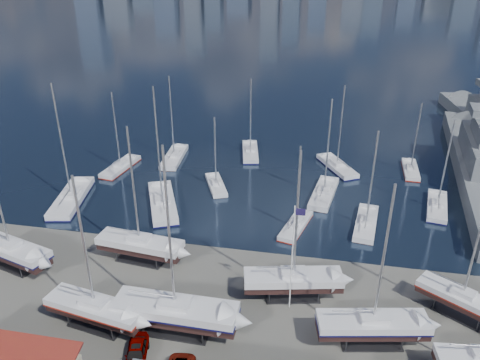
# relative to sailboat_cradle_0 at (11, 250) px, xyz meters

# --- Properties ---
(ground) EXTENTS (1400.00, 1400.00, 0.00)m
(ground) POSITION_rel_sailboat_cradle_0_xyz_m (26.92, -1.97, -2.10)
(ground) COLOR #605E59
(ground) RESTS_ON ground
(water) EXTENTS (1400.00, 600.00, 0.40)m
(water) POSITION_rel_sailboat_cradle_0_xyz_m (26.92, 308.03, -2.25)
(water) COLOR #172437
(water) RESTS_ON ground
(sailboat_cradle_0) EXTENTS (10.73, 5.65, 16.66)m
(sailboat_cradle_0) POSITION_rel_sailboat_cradle_0_xyz_m (0.00, 0.00, 0.00)
(sailboat_cradle_0) COLOR #2D2D33
(sailboat_cradle_0) RESTS_ON ground
(sailboat_cradle_1) EXTENTS (10.20, 4.44, 15.96)m
(sailboat_cradle_1) POSITION_rel_sailboat_cradle_0_xyz_m (13.76, -7.06, -0.04)
(sailboat_cradle_1) COLOR #2D2D33
(sailboat_cradle_1) RESTS_ON ground
(sailboat_cradle_2) EXTENTS (10.33, 3.90, 16.42)m
(sailboat_cradle_2) POSITION_rel_sailboat_cradle_0_xyz_m (13.86, 3.85, -0.01)
(sailboat_cradle_2) COLOR #2D2D33
(sailboat_cradle_2) RESTS_ON ground
(sailboat_cradle_3) EXTENTS (11.84, 3.42, 18.85)m
(sailboat_cradle_3) POSITION_rel_sailboat_cradle_0_xyz_m (21.40, -6.20, 0.11)
(sailboat_cradle_3) COLOR #2D2D33
(sailboat_cradle_3) RESTS_ON ground
(sailboat_cradle_4) EXTENTS (10.42, 4.88, 16.37)m
(sailboat_cradle_4) POSITION_rel_sailboat_cradle_0_xyz_m (31.73, 0.74, -0.01)
(sailboat_cradle_4) COLOR #2D2D33
(sailboat_cradle_4) RESTS_ON ground
(sailboat_cradle_5) EXTENTS (10.42, 4.71, 16.25)m
(sailboat_cradle_5) POSITION_rel_sailboat_cradle_0_xyz_m (39.36, -4.31, -0.02)
(sailboat_cradle_5) COLOR #2D2D33
(sailboat_cradle_5) RESTS_ON ground
(sailboat_cradle_6) EXTENTS (8.47, 6.77, 14.04)m
(sailboat_cradle_6) POSITION_rel_sailboat_cradle_0_xyz_m (48.11, 1.05, -0.13)
(sailboat_cradle_6) COLOR #2D2D33
(sailboat_cradle_6) RESTS_ON ground
(sailboat_moored_0) EXTENTS (5.71, 12.51, 18.06)m
(sailboat_moored_0) POSITION_rel_sailboat_cradle_0_xyz_m (-1.37, 15.43, -1.79)
(sailboat_moored_0) COLOR black
(sailboat_moored_0) RESTS_ON water
(sailboat_moored_1) EXTENTS (3.74, 9.38, 13.64)m
(sailboat_moored_1) POSITION_rel_sailboat_cradle_0_xyz_m (0.88, 27.26, -1.80)
(sailboat_moored_1) COLOR black
(sailboat_moored_1) RESTS_ON water
(sailboat_moored_2) EXTENTS (3.67, 10.30, 15.25)m
(sailboat_moored_2) POSITION_rel_sailboat_cradle_0_xyz_m (8.37, 32.77, -1.78)
(sailboat_moored_2) COLOR black
(sailboat_moored_2) RESTS_ON water
(sailboat_moored_3) EXTENTS (7.98, 12.42, 18.06)m
(sailboat_moored_3) POSITION_rel_sailboat_cradle_0_xyz_m (11.99, 16.54, -1.79)
(sailboat_moored_3) COLOR black
(sailboat_moored_3) RESTS_ON water
(sailboat_moored_4) EXTENTS (5.10, 7.96, 11.69)m
(sailboat_moored_4) POSITION_rel_sailboat_cradle_0_xyz_m (17.99, 23.78, -1.78)
(sailboat_moored_4) COLOR black
(sailboat_moored_4) RESTS_ON water
(sailboat_moored_5) EXTENTS (4.46, 9.82, 14.18)m
(sailboat_moored_5) POSITION_rel_sailboat_cradle_0_xyz_m (20.88, 37.67, -1.80)
(sailboat_moored_5) COLOR black
(sailboat_moored_5) RESTS_ON water
(sailboat_moored_6) EXTENTS (4.12, 8.35, 12.03)m
(sailboat_moored_6) POSITION_rel_sailboat_cradle_0_xyz_m (30.96, 14.21, -1.79)
(sailboat_moored_6) COLOR black
(sailboat_moored_6) RESTS_ON water
(sailboat_moored_7) EXTENTS (4.34, 10.51, 15.41)m
(sailboat_moored_7) POSITION_rel_sailboat_cradle_0_xyz_m (34.26, 23.93, -1.78)
(sailboat_moored_7) COLOR black
(sailboat_moored_7) RESTS_ON water
(sailboat_moored_8) EXTENTS (7.17, 9.94, 14.70)m
(sailboat_moored_8) POSITION_rel_sailboat_cradle_0_xyz_m (36.06, 34.26, -1.80)
(sailboat_moored_8) COLOR black
(sailboat_moored_8) RESTS_ON water
(sailboat_moored_9) EXTENTS (3.76, 9.42, 13.84)m
(sailboat_moored_9) POSITION_rel_sailboat_cradle_0_xyz_m (39.93, 16.50, -1.78)
(sailboat_moored_9) COLOR black
(sailboat_moored_9) RESTS_ON water
(sailboat_moored_10) EXTENTS (4.15, 9.47, 13.69)m
(sailboat_moored_10) POSITION_rel_sailboat_cradle_0_xyz_m (49.88, 23.09, -1.80)
(sailboat_moored_10) COLOR black
(sailboat_moored_10) RESTS_ON water
(sailboat_moored_11) EXTENTS (2.53, 8.16, 12.10)m
(sailboat_moored_11) POSITION_rel_sailboat_cradle_0_xyz_m (47.90, 35.29, -1.79)
(sailboat_moored_11) COLOR black
(sailboat_moored_11) RESTS_ON water
(car_a) EXTENTS (2.81, 4.81, 1.54)m
(car_a) POSITION_rel_sailboat_cradle_0_xyz_m (19.09, -10.29, -1.34)
(car_a) COLOR gray
(car_a) RESTS_ON ground
(flagpole) EXTENTS (1.03, 0.12, 11.69)m
(flagpole) POSITION_rel_sailboat_cradle_0_xyz_m (31.68, -0.98, 4.61)
(flagpole) COLOR white
(flagpole) RESTS_ON ground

